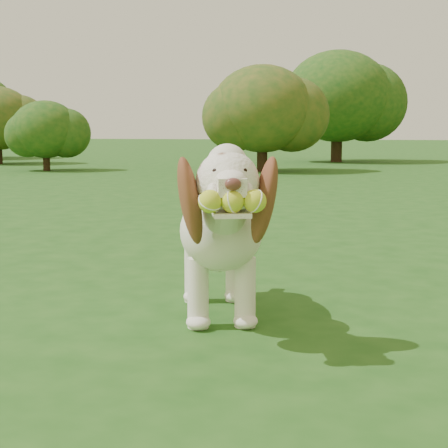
# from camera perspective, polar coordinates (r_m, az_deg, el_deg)

# --- Properties ---
(ground) EXTENTS (80.00, 80.00, 0.00)m
(ground) POSITION_cam_1_polar(r_m,az_deg,el_deg) (3.38, 9.99, -5.59)
(ground) COLOR #1B4915
(ground) RESTS_ON ground
(dog) EXTENTS (0.59, 1.12, 0.73)m
(dog) POSITION_cam_1_polar(r_m,az_deg,el_deg) (2.80, -0.39, -0.17)
(dog) COLOR white
(dog) RESTS_ON ground
(shrub_a) EXTENTS (1.22, 1.22, 1.26)m
(shrub_a) POSITION_cam_1_polar(r_m,az_deg,el_deg) (12.91, -14.62, 7.61)
(shrub_a) COLOR #382314
(shrub_a) RESTS_ON ground
(shrub_b) EXTENTS (1.81, 1.81, 1.88)m
(shrub_b) POSITION_cam_1_polar(r_m,az_deg,el_deg) (12.28, 3.22, 9.53)
(shrub_b) COLOR #382314
(shrub_b) RESTS_ON ground
(shrub_i) EXTENTS (2.41, 2.41, 2.49)m
(shrub_i) POSITION_cam_1_polar(r_m,az_deg,el_deg) (15.85, 9.43, 10.41)
(shrub_i) COLOR #382314
(shrub_i) RESTS_ON ground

